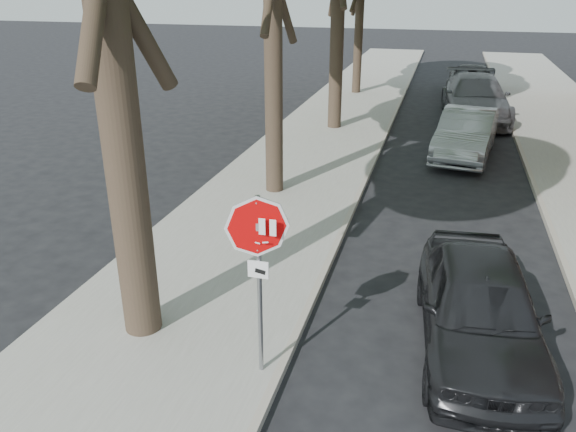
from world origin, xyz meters
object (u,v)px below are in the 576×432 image
object	(u,v)px
car_d	(471,80)
car_a	(480,307)
stop_sign	(258,253)
car_c	(475,98)
car_b	(466,134)

from	to	relation	value
car_d	car_a	bearing A→B (deg)	-88.79
stop_sign	car_a	distance (m)	3.50
car_a	car_c	xyz separation A→B (m)	(0.40, 15.64, 0.13)
stop_sign	car_c	bearing A→B (deg)	79.12
stop_sign	car_b	bearing A→B (deg)	76.28
car_c	car_d	bearing A→B (deg)	85.91
stop_sign	car_c	size ratio (longest dim) A/B	0.45
car_a	car_d	bearing A→B (deg)	84.00
stop_sign	car_d	distance (m)	23.01
car_a	car_c	bearing A→B (deg)	83.62
stop_sign	car_a	bearing A→B (deg)	27.73
car_c	car_d	distance (m)	5.57
car_a	car_c	world-z (taller)	car_c
stop_sign	car_a	world-z (taller)	stop_sign
car_b	car_c	distance (m)	5.42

